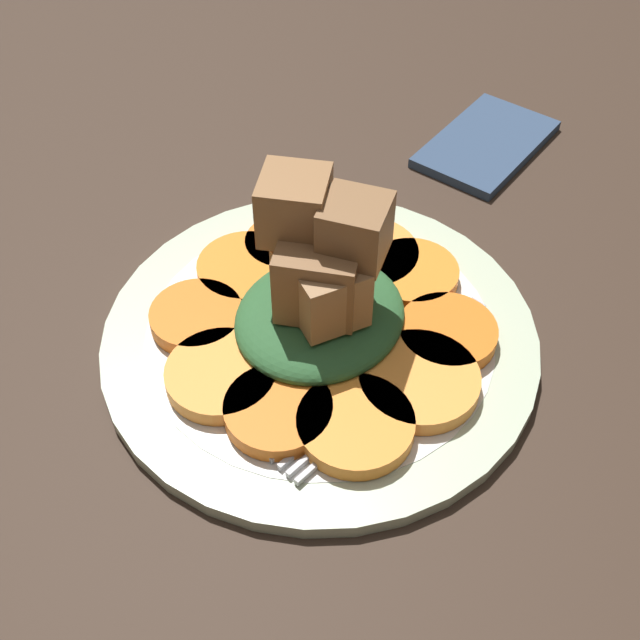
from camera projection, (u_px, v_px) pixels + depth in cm
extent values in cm
cube|color=#38281E|center=(320.00, 352.00, 52.29)|extent=(120.00, 120.00, 2.00)
cylinder|color=beige|center=(320.00, 337.00, 51.19)|extent=(27.65, 27.65, 1.00)
cylinder|color=white|center=(320.00, 336.00, 51.15)|extent=(22.12, 22.12, 1.00)
cylinder|color=orange|center=(246.00, 269.00, 53.80)|extent=(6.60, 6.60, 1.09)
cylinder|color=orange|center=(197.00, 317.00, 50.82)|extent=(5.93, 5.93, 1.09)
cylinder|color=orange|center=(221.00, 375.00, 47.60)|extent=(6.71, 6.71, 1.09)
cylinder|color=orange|center=(278.00, 411.00, 45.83)|extent=(6.29, 6.29, 1.09)
cylinder|color=orange|center=(355.00, 425.00, 45.15)|extent=(6.73, 6.73, 1.09)
cylinder|color=#F99539|center=(416.00, 383.00, 47.17)|extent=(7.22, 7.22, 1.09)
cylinder|color=orange|center=(447.00, 333.00, 49.88)|extent=(6.19, 6.19, 1.09)
cylinder|color=orange|center=(412.00, 274.00, 53.47)|extent=(6.16, 6.16, 1.09)
cylinder|color=#F99338|center=(367.00, 256.00, 54.72)|extent=(7.08, 7.08, 1.09)
cylinder|color=orange|center=(285.00, 245.00, 55.45)|extent=(5.58, 5.58, 1.09)
ellipsoid|color=#2D6033|center=(320.00, 316.00, 49.76)|extent=(11.28, 10.15, 2.69)
cube|color=#9E754C|center=(311.00, 276.00, 47.71)|extent=(4.36, 4.36, 3.52)
cube|color=brown|center=(319.00, 279.00, 46.65)|extent=(6.37, 6.37, 4.76)
cube|color=#9E754C|center=(327.00, 290.00, 46.61)|extent=(5.34, 5.34, 3.95)
cube|color=brown|center=(320.00, 281.00, 47.28)|extent=(4.92, 4.92, 3.73)
cube|color=olive|center=(294.00, 206.00, 45.85)|extent=(5.21, 5.21, 3.87)
cube|color=brown|center=(355.00, 229.00, 44.95)|extent=(4.64, 4.64, 3.66)
cube|color=#B2B2B7|center=(422.00, 352.00, 49.26)|extent=(11.76, 2.49, 0.40)
cube|color=#B2B2B7|center=(349.00, 414.00, 46.06)|extent=(1.69, 2.46, 0.40)
cube|color=#B2B2B7|center=(326.00, 457.00, 44.11)|extent=(4.62, 0.86, 0.40)
cube|color=#B2B2B7|center=(317.00, 450.00, 44.43)|extent=(4.62, 0.86, 0.40)
cube|color=#B2B2B7|center=(308.00, 443.00, 44.74)|extent=(4.62, 0.86, 0.40)
cube|color=#B2B2B7|center=(300.00, 436.00, 45.06)|extent=(4.62, 0.86, 0.40)
cube|color=#334766|center=(486.00, 144.00, 65.77)|extent=(12.22, 7.33, 0.80)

